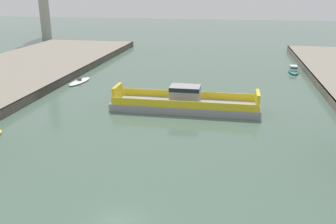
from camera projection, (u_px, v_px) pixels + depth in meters
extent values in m
cube|color=#939399|center=(185.00, 106.00, 55.63)|extent=(22.28, 5.71, 1.10)
cube|color=yellow|center=(187.00, 94.00, 57.83)|extent=(21.36, 0.22, 1.10)
cube|color=yellow|center=(182.00, 105.00, 52.72)|extent=(21.36, 0.22, 1.10)
cube|color=#939399|center=(185.00, 94.00, 55.03)|extent=(4.46, 3.10, 2.63)
cube|color=black|center=(185.00, 88.00, 54.72)|extent=(4.50, 3.14, 0.60)
cube|color=yellow|center=(258.00, 100.00, 53.26)|extent=(0.52, 3.93, 2.20)
cube|color=yellow|center=(117.00, 92.00, 56.94)|extent=(0.52, 3.93, 2.20)
ellipsoid|color=white|center=(80.00, 81.00, 71.92)|extent=(2.94, 7.32, 0.38)
cube|color=#4C4C51|center=(79.00, 79.00, 71.78)|extent=(0.80, 0.48, 0.50)
ellipsoid|color=#237075|center=(293.00, 71.00, 80.23)|extent=(2.16, 6.12, 0.50)
cube|color=silver|center=(293.00, 68.00, 80.42)|extent=(1.46, 2.16, 0.96)
cube|color=black|center=(294.00, 67.00, 80.38)|extent=(1.51, 2.22, 0.29)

